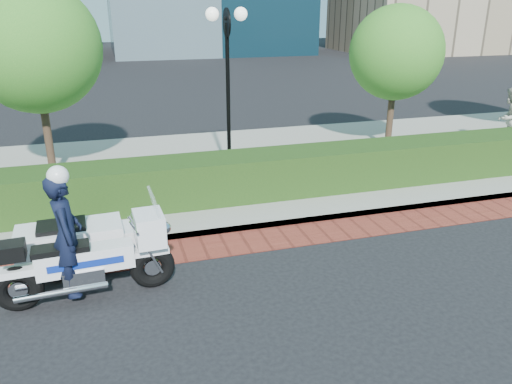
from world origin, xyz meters
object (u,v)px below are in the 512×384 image
object	(u,v)px
tree_c	(396,53)
pedestrian	(509,118)
police_motorcycle	(77,245)
tree_b	(35,47)
lamppost	(228,67)

from	to	relation	value
tree_c	pedestrian	bearing A→B (deg)	-18.67
police_motorcycle	pedestrian	distance (m)	13.43
tree_c	pedestrian	world-z (taller)	tree_c
tree_b	tree_c	bearing A→B (deg)	-0.00
police_motorcycle	lamppost	bearing A→B (deg)	47.99
lamppost	pedestrian	size ratio (longest dim) A/B	2.21
tree_b	police_motorcycle	xyz separation A→B (m)	(0.86, -5.82, -2.67)
pedestrian	lamppost	bearing A→B (deg)	-25.24
police_motorcycle	tree_c	bearing A→B (deg)	29.30
police_motorcycle	pedestrian	size ratio (longest dim) A/B	1.46
tree_b	pedestrian	size ratio (longest dim) A/B	2.57
tree_c	police_motorcycle	xyz separation A→B (m)	(-9.14, -5.82, -2.28)
lamppost	police_motorcycle	distance (m)	6.20
tree_b	police_motorcycle	distance (m)	6.46
tree_b	pedestrian	distance (m)	13.71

